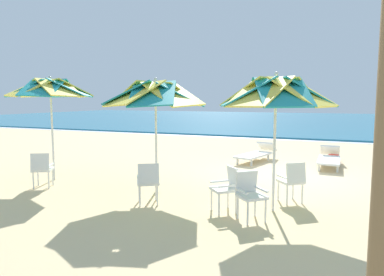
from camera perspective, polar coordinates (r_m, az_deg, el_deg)
name	(u,v)px	position (r m, az deg, el deg)	size (l,w,h in m)	color
ground_plane	(283,176)	(10.22, 14.60, -5.97)	(80.00, 80.00, 0.00)	beige
sea	(322,120)	(37.24, 20.57, 2.73)	(80.00, 36.00, 0.10)	teal
surf_foam	(308,141)	(19.02, 18.43, -0.43)	(80.00, 0.70, 0.01)	white
beach_umbrella_0	(276,93)	(6.72, 13.56, 7.09)	(2.19, 2.19, 2.66)	silver
plastic_chair_0	(250,192)	(6.36, 9.44, -8.76)	(0.63, 0.63, 0.87)	white
plastic_chair_1	(227,186)	(6.74, 5.76, -7.82)	(0.63, 0.63, 0.87)	white
plastic_chair_2	(292,179)	(7.54, 16.09, -6.53)	(0.63, 0.63, 0.87)	white
beach_umbrella_1	(156,95)	(8.03, -5.98, 7.05)	(2.45, 2.45, 2.64)	silver
plastic_chair_3	(148,180)	(7.21, -7.19, -6.90)	(0.62, 0.63, 0.87)	white
beach_umbrella_2	(50,89)	(9.87, -22.16, 7.39)	(2.18, 2.18, 2.76)	silver
plastic_chair_4	(42,168)	(9.20, -23.35, -4.49)	(0.60, 0.62, 0.87)	white
sun_lounger_0	(329,158)	(11.94, 21.52, -3.07)	(0.64, 2.15, 0.62)	white
sun_lounger_1	(256,153)	(12.26, 10.46, -2.50)	(1.13, 2.23, 0.62)	white
beach_ball	(334,156)	(13.14, 22.15, -2.73)	(0.36, 0.36, 0.36)	red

